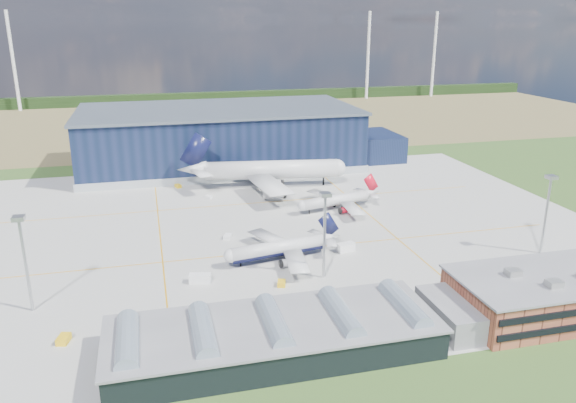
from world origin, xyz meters
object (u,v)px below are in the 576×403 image
object	(u,v)px
light_mast_east	(548,202)
airliner_navy	(278,241)
hangar	(225,139)
gse_van_a	(200,278)
gse_cart_b	(208,197)
gse_van_c	(346,247)
car_b	(431,287)
car_a	(382,295)
gse_tug_a	(64,339)
light_mast_center	(325,222)
gse_cart_a	(228,237)
ops_building	(555,293)
light_mast_west	(23,248)
airliner_red	(336,195)
gse_tug_b	(282,283)
gse_tug_c	(178,186)
airliner_widebody	(271,160)

from	to	relation	value
light_mast_east	airliner_navy	distance (m)	75.66
hangar	airliner_navy	world-z (taller)	hangar
airliner_navy	gse_van_a	xyz separation A→B (m)	(-22.48, -8.79, -4.59)
gse_cart_b	gse_van_c	bearing A→B (deg)	-102.70
light_mast_east	car_b	size ratio (longest dim) A/B	6.11
gse_cart_b	car_a	size ratio (longest dim) A/B	0.69
car_a	gse_tug_a	bearing A→B (deg)	91.36
light_mast_east	gse_van_a	distance (m)	97.43
light_mast_center	gse_cart_a	bearing A→B (deg)	121.27
hangar	ops_building	bearing A→B (deg)	-71.37
light_mast_east	car_b	distance (m)	45.90
light_mast_west	gse_van_c	xyz separation A→B (m)	(81.50, 14.98, -14.20)
ops_building	gse_tug_a	distance (m)	107.44
gse_cart_a	car_b	bearing A→B (deg)	-21.91
light_mast_west	airliner_red	xyz separation A→B (m)	(90.57, 50.78, -9.93)
airliner_red	gse_van_c	distance (m)	37.18
gse_tug_b	gse_tug_a	bearing A→B (deg)	-147.27
light_mast_east	gse_tug_c	bearing A→B (deg)	136.26
gse_van_a	car_b	size ratio (longest dim) A/B	1.44
light_mast_center	gse_tug_a	size ratio (longest dim) A/B	6.58
hangar	gse_van_a	distance (m)	122.75
hangar	gse_van_c	world-z (taller)	hangar
gse_van_c	car_b	size ratio (longest dim) A/B	1.36
gse_tug_a	airliner_widebody	bearing A→B (deg)	70.85
ops_building	airliner_navy	size ratio (longest dim) A/B	1.30
ops_building	gse_tug_b	bearing A→B (deg)	153.59
car_a	light_mast_center	bearing A→B (deg)	36.61
airliner_widebody	gse_tug_a	bearing A→B (deg)	-114.99
airliner_red	gse_tug_a	xyz separation A→B (m)	(-82.01, -66.78, -4.77)
gse_tug_c	car_b	bearing A→B (deg)	-83.49
hangar	gse_tug_c	distance (m)	42.08
gse_cart_a	car_b	distance (m)	63.42
light_mast_center	airliner_red	distance (m)	55.68
gse_cart_a	car_b	xyz separation A→B (m)	(43.60, -46.05, -0.04)
airliner_red	gse_cart_a	distance (m)	44.60
light_mast_center	car_a	world-z (taller)	light_mast_center
gse_van_a	car_b	xyz separation A→B (m)	(54.81, -17.92, -0.56)
gse_tug_a	gse_van_a	xyz separation A→B (m)	(30.17, 20.90, 0.45)
light_mast_east	ops_building	bearing A→B (deg)	-123.68
hangar	gse_tug_c	size ratio (longest dim) A/B	49.41
gse_van_a	light_mast_east	bearing A→B (deg)	-81.00
gse_cart_a	car_a	xyz separation A→B (m)	(30.43, -46.77, -0.01)
light_mast_west	light_mast_east	bearing A→B (deg)	0.00
light_mast_west	airliner_navy	size ratio (longest dim) A/B	0.65
ops_building	gse_van_a	world-z (taller)	ops_building
light_mast_east	gse_van_a	bearing A→B (deg)	177.09
gse_tug_a	hangar	bearing A→B (deg)	83.44
ops_building	gse_cart_b	size ratio (longest dim) A/B	17.54
gse_van_c	car_b	distance (m)	30.49
light_mast_west	car_b	world-z (taller)	light_mast_west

